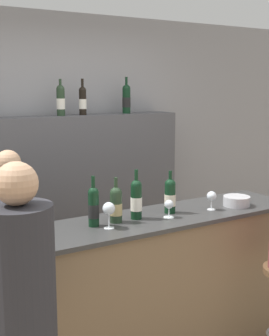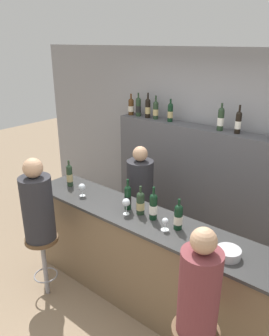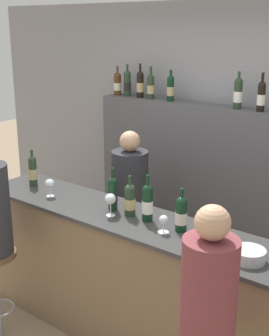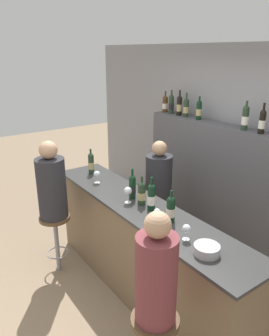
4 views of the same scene
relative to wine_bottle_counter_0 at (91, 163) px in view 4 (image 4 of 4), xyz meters
The scene contains 26 objects.
ground_plane 1.64m from the wine_bottle_counter_0, 14.37° to the right, with size 16.00×16.00×0.00m, color #8C755B.
wall_back 1.86m from the wine_bottle_counter_0, 53.98° to the left, with size 6.40×0.05×2.60m.
bar_counter 1.28m from the wine_bottle_counter_0, ahead, with size 2.77×0.54×1.05m.
back_bar_cabinet 1.72m from the wine_bottle_counter_0, 49.48° to the left, with size 2.60×0.28×1.68m.
wine_bottle_counter_0 is the anchor object (origin of this frame).
wine_bottle_counter_1 0.90m from the wine_bottle_counter_0, ahead, with size 0.07×0.07×0.33m.
wine_bottle_counter_2 1.07m from the wine_bottle_counter_0, ahead, with size 0.08×0.08×0.30m.
wine_bottle_counter_3 1.22m from the wine_bottle_counter_0, ahead, with size 0.08×0.08×0.34m.
wine_bottle_counter_4 1.50m from the wine_bottle_counter_0, ahead, with size 0.08×0.08×0.30m.
wine_bottle_backbar_0 1.42m from the wine_bottle_counter_0, 95.52° to the left, with size 0.08×0.08×0.30m.
wine_bottle_backbar_1 1.42m from the wine_bottle_counter_0, 89.65° to the left, with size 0.08×0.08×0.32m.
wine_bottle_backbar_2 1.43m from the wine_bottle_counter_0, 82.32° to the left, with size 0.07×0.07×0.34m.
wine_bottle_backbar_3 1.45m from the wine_bottle_counter_0, 76.65° to the left, with size 0.07×0.07×0.32m.
wine_bottle_backbar_4 1.52m from the wine_bottle_counter_0, 67.21° to the left, with size 0.07×0.07×0.29m.
wine_bottle_backbar_5 1.89m from the wine_bottle_counter_0, 45.94° to the left, with size 0.07×0.07×0.32m.
wine_bottle_backbar_6 2.03m from the wine_bottle_counter_0, 41.40° to the left, with size 0.07×0.07×0.33m.
wine_glass_0 0.33m from the wine_bottle_counter_0, 16.51° to the right, with size 0.08×0.08×0.15m.
wine_glass_1 0.97m from the wine_bottle_counter_0, ahead, with size 0.08×0.08×0.17m.
wine_glass_2 1.43m from the wine_bottle_counter_0, ahead, with size 0.07×0.07×0.12m.
wine_glass_3 1.81m from the wine_bottle_counter_0, ahead, with size 0.07×0.07×0.14m.
metal_bowl 2.05m from the wine_bottle_counter_0, ahead, with size 0.20×0.20×0.07m.
bar_stool_left 0.90m from the wine_bottle_counter_0, 70.28° to the right, with size 0.35×0.35×0.73m.
guest_seated_left 0.65m from the wine_bottle_counter_0, 70.28° to the right, with size 0.32×0.32×0.88m.
bar_stool_right 2.24m from the wine_bottle_counter_0, 16.47° to the right, with size 0.35×0.35×0.73m.
guest_seated_right 2.15m from the wine_bottle_counter_0, 16.47° to the right, with size 0.29×0.29×0.83m.
bartender 0.98m from the wine_bottle_counter_0, 48.87° to the left, with size 0.33×0.33×1.50m.
Camera 4 is at (2.37, -1.49, 2.51)m, focal length 35.00 mm.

